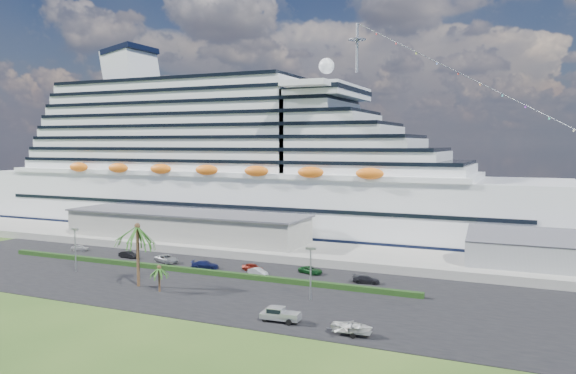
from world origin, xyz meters
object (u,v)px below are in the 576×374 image
at_px(boat_trailer, 352,327).
at_px(parked_car_3, 205,265).
at_px(cruise_ship, 245,172).
at_px(pickup_truck, 280,314).

bearing_deg(boat_trailer, parked_car_3, 146.34).
distance_m(cruise_ship, boat_trailer, 87.91).
distance_m(parked_car_3, pickup_truck, 35.92).
bearing_deg(pickup_truck, boat_trailer, -7.19).
bearing_deg(parked_car_3, cruise_ship, 2.42).
height_order(cruise_ship, boat_trailer, cruise_ship).
bearing_deg(pickup_truck, parked_car_3, 138.66).
relative_size(parked_car_3, boat_trailer, 0.86).
height_order(cruise_ship, parked_car_3, cruise_ship).
distance_m(pickup_truck, boat_trailer, 10.78).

